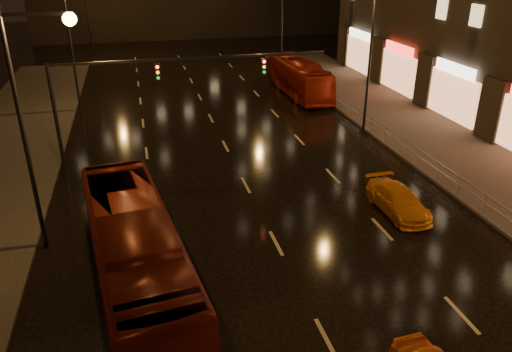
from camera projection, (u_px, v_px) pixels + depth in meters
The scene contains 7 objects.
ground at pixel (231, 158), 30.38m from camera, with size 140.00×140.00×0.00m, color black.
sidewalk_right at pixel (477, 167), 28.85m from camera, with size 7.00×70.00×0.15m, color #38332D.
traffic_signal at pixel (139, 86), 27.32m from camera, with size 15.31×0.32×6.20m.
railing_right at pixel (401, 141), 30.45m from camera, with size 0.05×56.00×1.00m.
bus_red at pixel (136, 255), 17.77m from camera, with size 2.76×11.78×3.28m, color #5E160D.
bus_curb at pixel (299, 78), 42.96m from camera, with size 2.49×10.65×2.97m, color #A52110.
taxi_far at pixel (398, 200), 23.87m from camera, with size 1.72×4.22×1.22m, color orange.
Camera 1 is at (-5.21, -7.66, 11.59)m, focal length 35.00 mm.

